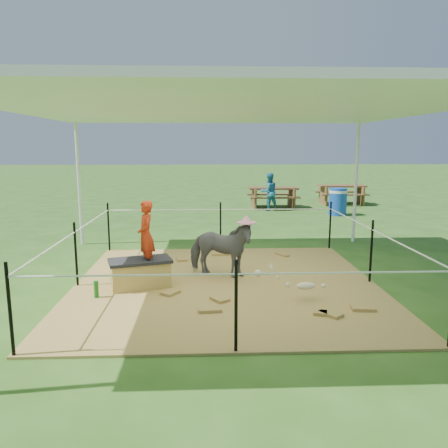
{
  "coord_description": "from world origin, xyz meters",
  "views": [
    {
      "loc": [
        -0.3,
        -6.44,
        2.11
      ],
      "look_at": [
        0.0,
        0.6,
        0.85
      ],
      "focal_mm": 35.0,
      "sensor_mm": 36.0,
      "label": 1
    }
  ],
  "objects_px": {
    "picnic_table_far": "(341,195)",
    "distant_person": "(269,192)",
    "foal": "(306,284)",
    "trash_barrel": "(338,202)",
    "green_bottle": "(96,289)",
    "picnic_table_near": "(273,198)",
    "straw_bale": "(141,274)",
    "woman": "(146,229)",
    "pony": "(220,249)"
  },
  "relations": [
    {
      "from": "picnic_table_far",
      "to": "distant_person",
      "type": "height_order",
      "value": "distant_person"
    },
    {
      "from": "foal",
      "to": "trash_barrel",
      "type": "bearing_deg",
      "value": 67.8
    },
    {
      "from": "green_bottle",
      "to": "picnic_table_near",
      "type": "height_order",
      "value": "picnic_table_near"
    },
    {
      "from": "straw_bale",
      "to": "picnic_table_far",
      "type": "distance_m",
      "value": 11.16
    },
    {
      "from": "woman",
      "to": "trash_barrel",
      "type": "bearing_deg",
      "value": 127.32
    },
    {
      "from": "woman",
      "to": "foal",
      "type": "bearing_deg",
      "value": 56.58
    },
    {
      "from": "woman",
      "to": "picnic_table_far",
      "type": "relative_size",
      "value": 0.6
    },
    {
      "from": "green_bottle",
      "to": "picnic_table_near",
      "type": "bearing_deg",
      "value": 66.99
    },
    {
      "from": "straw_bale",
      "to": "picnic_table_far",
      "type": "bearing_deg",
      "value": 57.68
    },
    {
      "from": "foal",
      "to": "trash_barrel",
      "type": "relative_size",
      "value": 0.96
    },
    {
      "from": "trash_barrel",
      "to": "distant_person",
      "type": "xyz_separation_m",
      "value": [
        -1.99,
        1.09,
        0.2
      ]
    },
    {
      "from": "woman",
      "to": "foal",
      "type": "xyz_separation_m",
      "value": [
        2.24,
        -0.67,
        -0.67
      ]
    },
    {
      "from": "green_bottle",
      "to": "pony",
      "type": "height_order",
      "value": "pony"
    },
    {
      "from": "woman",
      "to": "pony",
      "type": "distance_m",
      "value": 1.27
    },
    {
      "from": "straw_bale",
      "to": "foal",
      "type": "distance_m",
      "value": 2.44
    },
    {
      "from": "woman",
      "to": "picnic_table_far",
      "type": "xyz_separation_m",
      "value": [
        5.87,
        9.43,
        -0.56
      ]
    },
    {
      "from": "picnic_table_near",
      "to": "picnic_table_far",
      "type": "bearing_deg",
      "value": 15.88
    },
    {
      "from": "woman",
      "to": "pony",
      "type": "relative_size",
      "value": 0.94
    },
    {
      "from": "distant_person",
      "to": "picnic_table_near",
      "type": "bearing_deg",
      "value": -126.14
    },
    {
      "from": "straw_bale",
      "to": "distant_person",
      "type": "xyz_separation_m",
      "value": [
        3.09,
        7.99,
        0.4
      ]
    },
    {
      "from": "picnic_table_near",
      "to": "picnic_table_far",
      "type": "relative_size",
      "value": 1.0
    },
    {
      "from": "picnic_table_far",
      "to": "green_bottle",
      "type": "bearing_deg",
      "value": -120.88
    },
    {
      "from": "picnic_table_near",
      "to": "pony",
      "type": "bearing_deg",
      "value": -104.69
    },
    {
      "from": "distant_person",
      "to": "pony",
      "type": "bearing_deg",
      "value": 58.95
    },
    {
      "from": "woman",
      "to": "straw_bale",
      "type": "bearing_deg",
      "value": -106.89
    },
    {
      "from": "trash_barrel",
      "to": "green_bottle",
      "type": "bearing_deg",
      "value": -127.43
    },
    {
      "from": "pony",
      "to": "picnic_table_near",
      "type": "xyz_separation_m",
      "value": [
        2.11,
        8.21,
        -0.14
      ]
    },
    {
      "from": "straw_bale",
      "to": "picnic_table_near",
      "type": "bearing_deg",
      "value": 69.03
    },
    {
      "from": "green_bottle",
      "to": "foal",
      "type": "height_order",
      "value": "foal"
    },
    {
      "from": "woman",
      "to": "picnic_table_far",
      "type": "bearing_deg",
      "value": 131.22
    },
    {
      "from": "woman",
      "to": "green_bottle",
      "type": "bearing_deg",
      "value": -72.19
    },
    {
      "from": "straw_bale",
      "to": "picnic_table_far",
      "type": "height_order",
      "value": "picnic_table_far"
    },
    {
      "from": "picnic_table_far",
      "to": "distant_person",
      "type": "distance_m",
      "value": 3.23
    },
    {
      "from": "foal",
      "to": "distant_person",
      "type": "relative_size",
      "value": 0.65
    },
    {
      "from": "distant_person",
      "to": "trash_barrel",
      "type": "bearing_deg",
      "value": 134.17
    },
    {
      "from": "pony",
      "to": "distant_person",
      "type": "distance_m",
      "value": 7.76
    },
    {
      "from": "woman",
      "to": "picnic_table_near",
      "type": "height_order",
      "value": "woman"
    },
    {
      "from": "distant_person",
      "to": "straw_bale",
      "type": "bearing_deg",
      "value": 51.84
    },
    {
      "from": "trash_barrel",
      "to": "picnic_table_near",
      "type": "xyz_separation_m",
      "value": [
        -1.75,
        1.77,
        -0.07
      ]
    },
    {
      "from": "pony",
      "to": "picnic_table_far",
      "type": "bearing_deg",
      "value": -10.15
    },
    {
      "from": "woman",
      "to": "green_bottle",
      "type": "xyz_separation_m",
      "value": [
        -0.65,
        -0.45,
        -0.77
      ]
    },
    {
      "from": "foal",
      "to": "picnic_table_far",
      "type": "relative_size",
      "value": 0.47
    },
    {
      "from": "straw_bale",
      "to": "foal",
      "type": "xyz_separation_m",
      "value": [
        2.34,
        -0.67,
        0.03
      ]
    },
    {
      "from": "woman",
      "to": "distant_person",
      "type": "height_order",
      "value": "woman"
    },
    {
      "from": "straw_bale",
      "to": "green_bottle",
      "type": "height_order",
      "value": "straw_bale"
    },
    {
      "from": "foal",
      "to": "picnic_table_near",
      "type": "xyz_separation_m",
      "value": [
        0.98,
        9.33,
        0.1
      ]
    },
    {
      "from": "pony",
      "to": "foal",
      "type": "bearing_deg",
      "value": -116.81
    },
    {
      "from": "straw_bale",
      "to": "pony",
      "type": "distance_m",
      "value": 1.32
    },
    {
      "from": "distant_person",
      "to": "foal",
      "type": "bearing_deg",
      "value": 68.07
    },
    {
      "from": "woman",
      "to": "pony",
      "type": "height_order",
      "value": "woman"
    }
  ]
}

